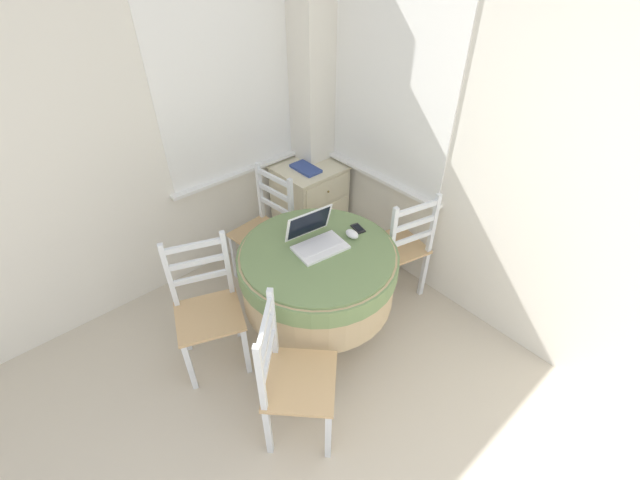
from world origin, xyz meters
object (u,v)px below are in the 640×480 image
object	(u,v)px
dining_chair_left_flank	(208,310)
dining_chair_near_right_window	(399,248)
book_on_cabinet	(306,168)
corner_cabinet	(310,203)
computer_mouse	(352,234)
round_dining_table	(318,272)
dining_chair_camera_near	(292,379)
dining_chair_near_back_window	(266,231)
laptop	(316,239)
cell_phone	(358,228)

from	to	relation	value
dining_chair_left_flank	dining_chair_near_right_window	bearing A→B (deg)	-15.66
dining_chair_near_right_window	book_on_cabinet	world-z (taller)	dining_chair_near_right_window
dining_chair_near_right_window	corner_cabinet	bearing A→B (deg)	91.32
computer_mouse	dining_chair_near_right_window	size ratio (longest dim) A/B	0.11
round_dining_table	corner_cabinet	world-z (taller)	round_dining_table
dining_chair_left_flank	dining_chair_camera_near	bearing A→B (deg)	-82.78
dining_chair_left_flank	book_on_cabinet	size ratio (longest dim) A/B	3.62
dining_chair_near_back_window	book_on_cabinet	bearing A→B (deg)	15.65
corner_cabinet	book_on_cabinet	world-z (taller)	book_on_cabinet
dining_chair_near_back_window	corner_cabinet	size ratio (longest dim) A/B	1.27
dining_chair_near_right_window	corner_cabinet	world-z (taller)	dining_chair_near_right_window
book_on_cabinet	corner_cabinet	bearing A→B (deg)	25.01
dining_chair_near_right_window	laptop	bearing A→B (deg)	167.35
laptop	corner_cabinet	size ratio (longest dim) A/B	0.49
dining_chair_near_right_window	cell_phone	bearing A→B (deg)	164.71
round_dining_table	corner_cabinet	xyz separation A→B (m)	(0.70, 0.92, -0.21)
computer_mouse	dining_chair_near_back_window	size ratio (longest dim) A/B	0.11
laptop	dining_chair_left_flank	size ratio (longest dim) A/B	0.38
corner_cabinet	book_on_cabinet	xyz separation A→B (m)	(-0.06, -0.03, 0.38)
computer_mouse	corner_cabinet	bearing A→B (deg)	65.62
dining_chair_left_flank	dining_chair_near_back_window	bearing A→B (deg)	30.13
computer_mouse	corner_cabinet	size ratio (longest dim) A/B	0.14
round_dining_table	corner_cabinet	distance (m)	1.17
computer_mouse	dining_chair_near_right_window	bearing A→B (deg)	-7.50
dining_chair_near_back_window	dining_chair_camera_near	world-z (taller)	same
dining_chair_camera_near	book_on_cabinet	bearing A→B (deg)	47.92
dining_chair_camera_near	laptop	bearing A→B (deg)	39.87
dining_chair_left_flank	corner_cabinet	size ratio (longest dim) A/B	1.27
cell_phone	dining_chair_camera_near	bearing A→B (deg)	-154.05
dining_chair_camera_near	corner_cabinet	distance (m)	1.88
laptop	book_on_cabinet	bearing A→B (deg)	54.16
dining_chair_near_right_window	dining_chair_left_flank	xyz separation A→B (m)	(-1.39, 0.39, 0.00)
computer_mouse	cell_phone	xyz separation A→B (m)	(0.10, 0.04, -0.02)
cell_phone	dining_chair_near_back_window	world-z (taller)	dining_chair_near_back_window
cell_phone	book_on_cabinet	bearing A→B (deg)	72.71
dining_chair_near_back_window	corner_cabinet	distance (m)	0.64
round_dining_table	computer_mouse	size ratio (longest dim) A/B	10.26
round_dining_table	cell_phone	size ratio (longest dim) A/B	8.82
dining_chair_near_back_window	corner_cabinet	world-z (taller)	dining_chair_near_back_window
dining_chair_left_flank	round_dining_table	bearing A→B (deg)	-23.46
dining_chair_near_right_window	dining_chair_camera_near	distance (m)	1.35
round_dining_table	book_on_cabinet	xyz separation A→B (m)	(0.64, 0.89, 0.17)
laptop	round_dining_table	bearing A→B (deg)	-122.11
cell_phone	computer_mouse	bearing A→B (deg)	-158.06
round_dining_table	book_on_cabinet	bearing A→B (deg)	54.38
computer_mouse	cell_phone	world-z (taller)	computer_mouse
cell_phone	book_on_cabinet	size ratio (longest dim) A/B	0.45
round_dining_table	dining_chair_near_back_window	size ratio (longest dim) A/B	1.10
dining_chair_near_back_window	corner_cabinet	bearing A→B (deg)	16.64
computer_mouse	dining_chair_near_right_window	world-z (taller)	dining_chair_near_right_window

